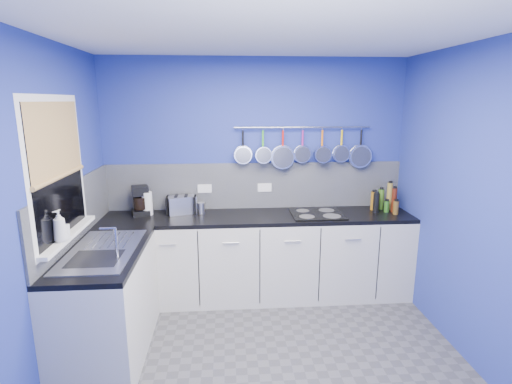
{
  "coord_description": "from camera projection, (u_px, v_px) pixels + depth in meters",
  "views": [
    {
      "loc": [
        -0.32,
        -2.74,
        2.06
      ],
      "look_at": [
        -0.05,
        0.75,
        1.25
      ],
      "focal_mm": 27.89,
      "sensor_mm": 36.0,
      "label": 1
    }
  ],
  "objects": [
    {
      "name": "floor",
      "position": [
        270.0,
        368.0,
        3.15
      ],
      "size": [
        3.2,
        3.0,
        0.02
      ],
      "primitive_type": "cube",
      "color": "#47474C",
      "rests_on": "ground"
    },
    {
      "name": "ceiling",
      "position": [
        272.0,
        29.0,
        2.58
      ],
      "size": [
        3.2,
        3.0,
        0.02
      ],
      "primitive_type": "cube",
      "color": "white",
      "rests_on": "ground"
    },
    {
      "name": "wall_back",
      "position": [
        255.0,
        176.0,
        4.33
      ],
      "size": [
        3.2,
        0.02,
        2.5
      ],
      "primitive_type": "cube",
      "color": "navy",
      "rests_on": "ground"
    },
    {
      "name": "wall_front",
      "position": [
        319.0,
        336.0,
        1.4
      ],
      "size": [
        3.2,
        0.02,
        2.5
      ],
      "primitive_type": "cube",
      "color": "navy",
      "rests_on": "ground"
    },
    {
      "name": "wall_left",
      "position": [
        39.0,
        220.0,
        2.74
      ],
      "size": [
        0.02,
        3.0,
        2.5
      ],
      "primitive_type": "cube",
      "color": "navy",
      "rests_on": "ground"
    },
    {
      "name": "wall_right",
      "position": [
        484.0,
        211.0,
        2.98
      ],
      "size": [
        0.02,
        3.0,
        2.5
      ],
      "primitive_type": "cube",
      "color": "navy",
      "rests_on": "ground"
    },
    {
      "name": "backsplash_back",
      "position": [
        255.0,
        186.0,
        4.33
      ],
      "size": [
        3.2,
        0.02,
        0.5
      ],
      "primitive_type": "cube",
      "color": "gray",
      "rests_on": "wall_back"
    },
    {
      "name": "backsplash_left",
      "position": [
        76.0,
        211.0,
        3.35
      ],
      "size": [
        0.02,
        1.8,
        0.5
      ],
      "primitive_type": "cube",
      "color": "gray",
      "rests_on": "wall_left"
    },
    {
      "name": "cabinet_run_back",
      "position": [
        257.0,
        258.0,
        4.21
      ],
      "size": [
        3.2,
        0.6,
        0.86
      ],
      "primitive_type": "cube",
      "color": "beige",
      "rests_on": "ground"
    },
    {
      "name": "worktop_back",
      "position": [
        257.0,
        217.0,
        4.11
      ],
      "size": [
        3.2,
        0.6,
        0.04
      ],
      "primitive_type": "cube",
      "color": "black",
      "rests_on": "cabinet_run_back"
    },
    {
      "name": "cabinet_run_left",
      "position": [
        108.0,
        305.0,
        3.24
      ],
      "size": [
        0.6,
        1.2,
        0.86
      ],
      "primitive_type": "cube",
      "color": "beige",
      "rests_on": "ground"
    },
    {
      "name": "worktop_left",
      "position": [
        103.0,
        253.0,
        3.14
      ],
      "size": [
        0.6,
        1.2,
        0.04
      ],
      "primitive_type": "cube",
      "color": "black",
      "rests_on": "cabinet_run_left"
    },
    {
      "name": "window_frame",
      "position": [
        58.0,
        170.0,
        2.97
      ],
      "size": [
        0.01,
        1.0,
        1.1
      ],
      "primitive_type": "cube",
      "color": "white",
      "rests_on": "wall_left"
    },
    {
      "name": "window_glass",
      "position": [
        58.0,
        170.0,
        2.97
      ],
      "size": [
        0.01,
        0.9,
        1.0
      ],
      "primitive_type": "cube",
      "color": "black",
      "rests_on": "wall_left"
    },
    {
      "name": "bamboo_blind",
      "position": [
        56.0,
        140.0,
        2.92
      ],
      "size": [
        0.01,
        0.9,
        0.55
      ],
      "primitive_type": "cube",
      "color": "tan",
      "rests_on": "wall_left"
    },
    {
      "name": "window_sill",
      "position": [
        68.0,
        235.0,
        3.09
      ],
      "size": [
        0.1,
        0.98,
        0.03
      ],
      "primitive_type": "cube",
      "color": "white",
      "rests_on": "wall_left"
    },
    {
      "name": "sink_unit",
      "position": [
        103.0,
        250.0,
        3.14
      ],
      "size": [
        0.5,
        0.95,
        0.01
      ],
      "primitive_type": "cube",
      "color": "silver",
      "rests_on": "worktop_left"
    },
    {
      "name": "mixer_tap",
      "position": [
        116.0,
        242.0,
        2.94
      ],
      "size": [
        0.12,
        0.08,
        0.26
      ],
      "primitive_type": null,
      "color": "silver",
      "rests_on": "worktop_left"
    },
    {
      "name": "socket_left",
      "position": [
        205.0,
        189.0,
        4.28
      ],
      "size": [
        0.15,
        0.01,
        0.09
      ],
      "primitive_type": "cube",
      "color": "white",
      "rests_on": "backsplash_back"
    },
    {
      "name": "socket_right",
      "position": [
        265.0,
        188.0,
        4.33
      ],
      "size": [
        0.15,
        0.01,
        0.09
      ],
      "primitive_type": "cube",
      "color": "white",
      "rests_on": "backsplash_back"
    },
    {
      "name": "pot_rail",
      "position": [
        303.0,
        127.0,
        4.19
      ],
      "size": [
        1.45,
        0.02,
        0.02
      ],
      "primitive_type": "cylinder",
      "rotation": [
        0.0,
        1.57,
        0.0
      ],
      "color": "silver",
      "rests_on": "wall_back"
    },
    {
      "name": "soap_bottle_a",
      "position": [
        59.0,
        226.0,
        2.88
      ],
      "size": [
        0.12,
        0.12,
        0.24
      ],
      "primitive_type": "imported",
      "rotation": [
        0.0,
        0.0,
        -0.43
      ],
      "color": "white",
      "rests_on": "window_sill"
    },
    {
      "name": "soap_bottle_b",
      "position": [
        62.0,
        229.0,
        2.92
      ],
      "size": [
        0.1,
        0.1,
        0.17
      ],
      "primitive_type": "imported",
      "rotation": [
        0.0,
        0.0,
        -0.34
      ],
      "color": "white",
      "rests_on": "window_sill"
    },
    {
      "name": "paper_towel",
      "position": [
        147.0,
        203.0,
        4.09
      ],
      "size": [
        0.13,
        0.13,
        0.24
      ],
      "primitive_type": "cylinder",
      "rotation": [
        0.0,
        0.0,
        0.27
      ],
      "color": "white",
      "rests_on": "worktop_back"
    },
    {
      "name": "coffee_maker",
      "position": [
        140.0,
        201.0,
        4.08
      ],
      "size": [
        0.22,
        0.23,
        0.3
      ],
      "primitive_type": null,
      "rotation": [
        0.0,
        0.0,
        0.3
      ],
      "color": "black",
      "rests_on": "worktop_back"
    },
    {
      "name": "toaster",
      "position": [
        182.0,
        205.0,
        4.16
      ],
      "size": [
        0.32,
        0.25,
        0.18
      ],
      "primitive_type": "cube",
      "rotation": [
        0.0,
        0.0,
        0.34
      ],
      "color": "silver",
      "rests_on": "worktop_back"
    },
    {
      "name": "canister",
      "position": [
        201.0,
        208.0,
        4.15
      ],
      "size": [
        0.1,
        0.1,
        0.12
      ],
      "primitive_type": "cylinder",
      "rotation": [
        0.0,
        0.0,
        -0.26
      ],
      "color": "silver",
      "rests_on": "worktop_back"
    },
    {
      "name": "hob",
      "position": [
        317.0,
        214.0,
        4.13
      ],
      "size": [
        0.53,
        0.47,
        0.01
      ],
      "primitive_type": "cube",
      "color": "black",
      "rests_on": "worktop_back"
    },
    {
      "name": "pan_0",
      "position": [
        243.0,
        146.0,
        4.18
      ],
      "size": [
        0.19,
        0.07,
        0.38
      ],
      "primitive_type": null,
      "color": "silver",
      "rests_on": "pot_rail"
    },
    {
      "name": "pan_1",
      "position": [
        263.0,
        145.0,
        4.19
      ],
      "size": [
        0.18,
        0.12,
        0.37
      ],
      "primitive_type": null,
      "color": "silver",
      "rests_on": "pot_rail"
    },
    {
      "name": "pan_2",
      "position": [
        283.0,
        148.0,
        4.21
      ],
      "size": [
        0.25,
        0.06,
        0.44
      ],
      "primitive_type": null,
      "color": "silver",
      "rests_on": "pot_rail"
    },
    {
      "name": "pan_3",
      "position": [
        303.0,
        145.0,
        4.22
      ],
      "size": [
        0.19,
        0.05,
        0.38
      ],
      "primitive_type": null,
      "color": "silver",
      "rests_on": "pot_rail"
    },
    {
      "name": "pan_4",
      "position": [
        322.0,
        145.0,
        4.24
      ],
      "size": [
        0.18,
        0.1,
        0.37
      ],
      "primitive_type": null,
      "color": "silver",
      "rests_on": "pot_rail"
    },
    {
      "name": "pan_5",
      "position": [
        342.0,
        145.0,
        4.25
      ],
      "size": [
        0.18,
        0.05,
        0.37
      ],
      "primitive_type": null,
      "color": "silver",
      "rests_on": "pot_rail"
    },
    {
      "name": "pan_6",
      "position": [
        361.0,
        147.0,
        4.28
      ],
      "size": [
        0.24,
        0.06,
        0.43
      ],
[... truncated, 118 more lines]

